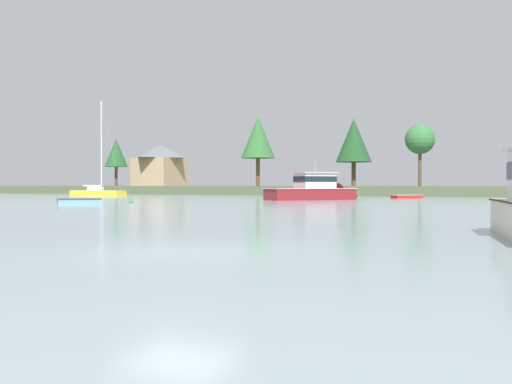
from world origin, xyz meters
The scene contains 12 objects.
ground_plane centered at (0.00, 0.00, 0.00)m, with size 524.38×524.38×0.00m, color gray.
far_shore_bank centered at (0.00, 90.22, 0.64)m, with size 235.97×49.64×1.27m, color #4C563D.
cruiser_maroon centered at (-12.29, 46.23, 0.63)m, with size 8.93×9.50×4.95m.
dinghy_skyblue centered at (-24.77, 25.62, 0.15)m, with size 3.39×3.43×0.61m.
dinghy_red centered at (-5.66, 56.08, 0.13)m, with size 3.38×3.47×0.53m.
sailboat_yellow centered at (-46.25, 54.38, 0.27)m, with size 8.30×2.46×13.08m.
mooring_buoy_green centered at (-23.64, 30.72, 0.06)m, with size 0.34×0.34×0.39m.
shore_tree_left_mid centered at (-7.26, 73.78, 7.62)m, with size 4.06×4.06×8.43m.
shore_tree_center centered at (-28.84, 67.94, 8.17)m, with size 4.83×4.83×9.90m.
shore_tree_left centered at (-19.89, 85.95, 8.67)m, with size 5.80×5.80×10.99m.
shore_tree_inland_b centered at (-64.97, 82.92, 7.45)m, with size 4.31×4.31×8.87m.
cottage_eastern centered at (-61.57, 92.57, 5.54)m, with size 8.33×9.95×8.24m.
Camera 1 is at (7.27, -11.79, 1.51)m, focal length 43.28 mm.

